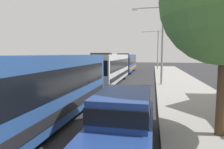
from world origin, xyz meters
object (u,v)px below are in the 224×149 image
object	(u,v)px
bus_middle	(126,62)
bus_second_in_line	(110,67)
streetlamp_far	(158,45)
streetlamp_mid	(163,36)
white_suv	(123,119)
bus_lead	(31,90)
box_truck_oncoming	(108,62)

from	to	relation	value
bus_middle	bus_second_in_line	bearing A→B (deg)	-90.00
bus_middle	streetlamp_far	xyz separation A→B (m)	(5.40, 6.34, 3.18)
bus_second_in_line	streetlamp_mid	bearing A→B (deg)	-8.46
bus_second_in_line	streetlamp_far	xyz separation A→B (m)	(5.40, 18.83, 3.18)
bus_second_in_line	white_suv	xyz separation A→B (m)	(3.70, -14.24, -0.66)
bus_middle	streetlamp_mid	bearing A→B (deg)	-67.89
bus_lead	white_suv	distance (m)	3.81
bus_middle	streetlamp_mid	world-z (taller)	streetlamp_mid
white_suv	box_truck_oncoming	bearing A→B (deg)	104.31
bus_lead	streetlamp_far	bearing A→B (deg)	80.54
bus_lead	streetlamp_far	size ratio (longest dim) A/B	1.64
box_truck_oncoming	white_suv	bearing A→B (deg)	-75.69
white_suv	bus_second_in_line	bearing A→B (deg)	104.56
streetlamp_far	bus_second_in_line	bearing A→B (deg)	-106.00
white_suv	streetlamp_mid	xyz separation A→B (m)	(1.70, 13.44, 3.81)
streetlamp_mid	white_suv	bearing A→B (deg)	-97.21
bus_second_in_line	box_truck_oncoming	bearing A→B (deg)	104.03
white_suv	box_truck_oncoming	world-z (taller)	box_truck_oncoming
bus_second_in_line	streetlamp_far	bearing A→B (deg)	74.00
bus_middle	white_suv	size ratio (longest dim) A/B	2.15
bus_middle	streetlamp_far	bearing A→B (deg)	49.59
white_suv	streetlamp_far	bearing A→B (deg)	87.06
box_truck_oncoming	streetlamp_mid	size ratio (longest dim) A/B	0.98
bus_middle	white_suv	bearing A→B (deg)	-82.12
box_truck_oncoming	streetlamp_mid	world-z (taller)	streetlamp_mid
bus_lead	streetlamp_mid	world-z (taller)	streetlamp_mid
bus_second_in_line	white_suv	distance (m)	14.73
streetlamp_far	box_truck_oncoming	bearing A→B (deg)	-147.15
bus_second_in_line	streetlamp_far	size ratio (longest dim) A/B	1.52
bus_lead	bus_second_in_line	world-z (taller)	same
box_truck_oncoming	streetlamp_mid	bearing A→B (deg)	-58.17
bus_lead	box_truck_oncoming	size ratio (longest dim) A/B	1.68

